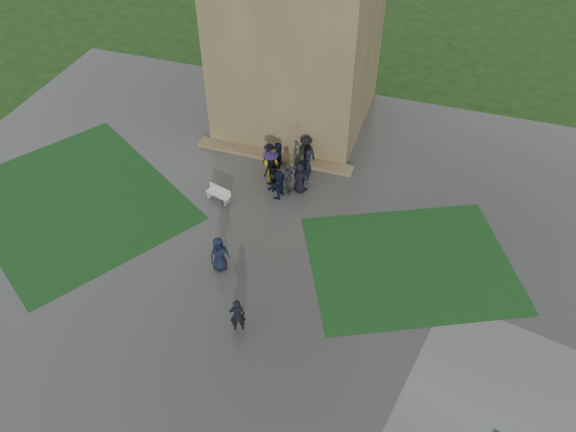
% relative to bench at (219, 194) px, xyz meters
% --- Properties ---
extents(ground, '(120.00, 120.00, 0.00)m').
position_rel_bench_xyz_m(ground, '(1.49, -6.38, -0.42)').
color(ground, black).
extents(plaza, '(34.00, 34.00, 0.02)m').
position_rel_bench_xyz_m(plaza, '(1.49, -4.38, -0.41)').
color(plaza, '#333331').
rests_on(plaza, ground).
extents(lawn_inset_left, '(14.10, 13.46, 0.01)m').
position_rel_bench_xyz_m(lawn_inset_left, '(-7.01, -2.38, -0.39)').
color(lawn_inset_left, '#113314').
rests_on(lawn_inset_left, plaza).
extents(lawn_inset_right, '(11.12, 10.15, 0.01)m').
position_rel_bench_xyz_m(lawn_inset_right, '(9.99, -1.38, -0.39)').
color(lawn_inset_right, '#113314').
rests_on(lawn_inset_right, plaza).
extents(tower_plinth, '(9.00, 0.80, 0.22)m').
position_rel_bench_xyz_m(tower_plinth, '(1.49, 4.22, -0.29)').
color(tower_plinth, brown).
rests_on(tower_plinth, plaza).
extents(bench, '(1.40, 0.76, 0.77)m').
position_rel_bench_xyz_m(bench, '(0.00, 0.00, 0.00)').
color(bench, beige).
rests_on(bench, plaza).
extents(visitor_cluster, '(3.10, 4.29, 2.61)m').
position_rel_bench_xyz_m(visitor_cluster, '(2.81, 2.62, 0.61)').
color(visitor_cluster, black).
rests_on(visitor_cluster, plaza).
extents(pedestrian_mid, '(1.05, 1.06, 1.81)m').
position_rel_bench_xyz_m(pedestrian_mid, '(1.91, -4.29, 0.51)').
color(pedestrian_mid, black).
rests_on(pedestrian_mid, plaza).
extents(pedestrian_near, '(0.75, 0.64, 1.75)m').
position_rel_bench_xyz_m(pedestrian_near, '(3.90, -7.11, 0.48)').
color(pedestrian_near, black).
rests_on(pedestrian_near, plaza).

